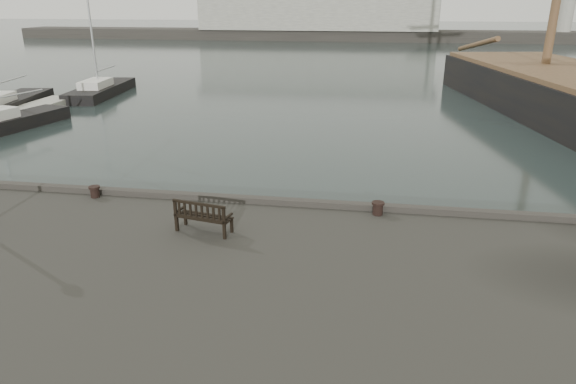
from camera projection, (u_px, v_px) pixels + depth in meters
name	position (u px, v px, depth m)	size (l,w,h in m)	color
ground	(254.00, 246.00, 16.46)	(400.00, 400.00, 0.00)	black
breakwater	(334.00, 18.00, 100.72)	(140.00, 9.50, 12.20)	#383530
bench	(204.00, 222.00, 13.67)	(1.61, 0.82, 0.88)	black
bollard_left	(95.00, 192.00, 16.14)	(0.34, 0.34, 0.36)	black
bollard_right	(378.00, 208.00, 14.82)	(0.37, 0.37, 0.38)	black
yacht_b	(1.00, 109.00, 35.95)	(4.61, 12.07, 15.35)	black
yacht_c	(6.00, 127.00, 30.95)	(3.74, 8.74, 11.61)	black
yacht_d	(102.00, 92.00, 42.67)	(3.67, 9.91, 12.15)	black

